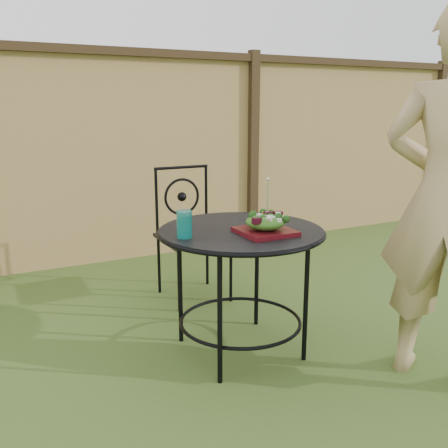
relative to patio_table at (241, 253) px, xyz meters
name	(u,v)px	position (x,y,z in m)	size (l,w,h in m)	color
ground	(243,362)	(-0.06, -0.14, -0.59)	(60.00, 60.00, 0.00)	#284315
fence	(124,156)	(-0.06, 2.05, 0.36)	(8.00, 0.12, 1.90)	tan
patio_table	(241,253)	(0.00, 0.00, 0.00)	(0.92, 0.92, 0.72)	black
patio_chair	(190,229)	(0.10, 0.94, -0.08)	(0.46, 0.46, 0.95)	black
salad_plate	(265,232)	(0.06, -0.15, 0.15)	(0.27, 0.27, 0.02)	#4A0A13
salad	(265,222)	(0.06, -0.15, 0.20)	(0.21, 0.21, 0.08)	#235614
fork	(268,197)	(0.07, -0.15, 0.33)	(0.01, 0.01, 0.18)	silver
drinking_glass	(184,224)	(-0.35, -0.03, 0.21)	(0.08, 0.08, 0.14)	#0A7E79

